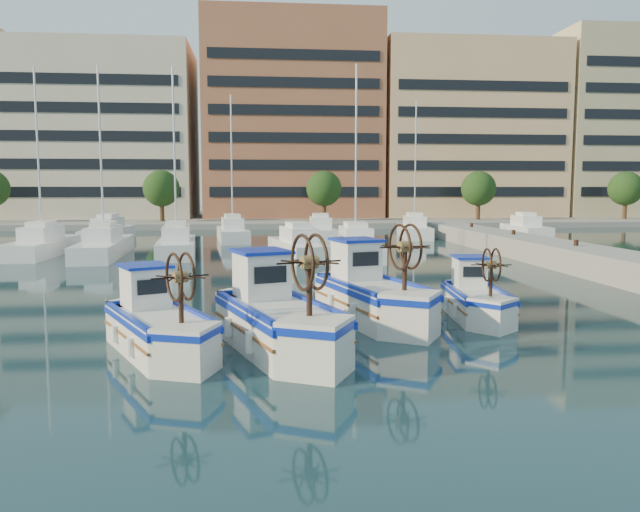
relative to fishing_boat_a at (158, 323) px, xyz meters
The scene contains 7 objects.
ground 6.15m from the fishing_boat_a, ahead, with size 300.00×300.00×0.00m, color #1B3E46.
waterfront 68.52m from the fishing_boat_a, 76.98° to the left, with size 180.00×40.00×25.60m.
yacht_marina 29.06m from the fishing_boat_a, 84.81° to the left, with size 39.05×23.36×11.50m.
fishing_boat_a is the anchor object (origin of this frame).
fishing_boat_b 3.01m from the fishing_boat_a, ahead, with size 3.48×5.21×3.15m.
fishing_boat_c 6.93m from the fishing_boat_a, 28.43° to the left, with size 3.25×5.24×3.18m.
fishing_boat_d 10.07m from the fishing_boat_a, 19.36° to the left, with size 1.91×3.95×2.42m.
Camera 1 is at (-3.47, -16.79, 4.13)m, focal length 35.00 mm.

